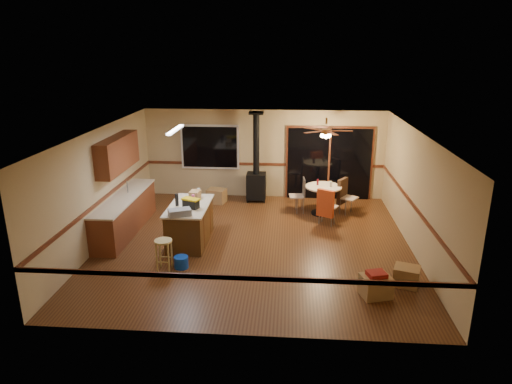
# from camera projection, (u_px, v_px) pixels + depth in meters

# --- Properties ---
(floor) EXTENTS (7.00, 7.00, 0.00)m
(floor) POSITION_uv_depth(u_px,v_px,m) (255.00, 244.00, 10.48)
(floor) COLOR #4E2B15
(floor) RESTS_ON ground
(ceiling) EXTENTS (7.00, 7.00, 0.00)m
(ceiling) POSITION_uv_depth(u_px,v_px,m) (255.00, 131.00, 9.69)
(ceiling) COLOR silver
(ceiling) RESTS_ON ground
(wall_back) EXTENTS (7.00, 0.00, 7.00)m
(wall_back) POSITION_uv_depth(u_px,v_px,m) (264.00, 154.00, 13.41)
(wall_back) COLOR tan
(wall_back) RESTS_ON ground
(wall_front) EXTENTS (7.00, 0.00, 7.00)m
(wall_front) POSITION_uv_depth(u_px,v_px,m) (237.00, 260.00, 6.76)
(wall_front) COLOR tan
(wall_front) RESTS_ON ground
(wall_left) EXTENTS (0.00, 7.00, 7.00)m
(wall_left) POSITION_uv_depth(u_px,v_px,m) (101.00, 186.00, 10.34)
(wall_left) COLOR tan
(wall_left) RESTS_ON ground
(wall_right) EXTENTS (0.00, 7.00, 7.00)m
(wall_right) POSITION_uv_depth(u_px,v_px,m) (416.00, 193.00, 9.84)
(wall_right) COLOR tan
(wall_right) RESTS_ON ground
(chair_rail) EXTENTS (7.00, 7.00, 0.08)m
(chair_rail) POSITION_uv_depth(u_px,v_px,m) (255.00, 202.00, 10.18)
(chair_rail) COLOR #562615
(chair_rail) RESTS_ON ground
(window) EXTENTS (1.72, 0.10, 1.32)m
(window) POSITION_uv_depth(u_px,v_px,m) (210.00, 147.00, 13.42)
(window) COLOR black
(window) RESTS_ON ground
(sliding_door) EXTENTS (2.52, 0.10, 2.10)m
(sliding_door) POSITION_uv_depth(u_px,v_px,m) (329.00, 164.00, 13.31)
(sliding_door) COLOR black
(sliding_door) RESTS_ON ground
(lower_cabinets) EXTENTS (0.60, 3.00, 0.86)m
(lower_cabinets) POSITION_uv_depth(u_px,v_px,m) (125.00, 215.00, 11.06)
(lower_cabinets) COLOR brown
(lower_cabinets) RESTS_ON ground
(countertop) EXTENTS (0.64, 3.04, 0.04)m
(countertop) POSITION_uv_depth(u_px,v_px,m) (124.00, 197.00, 10.92)
(countertop) COLOR beige
(countertop) RESTS_ON lower_cabinets
(upper_cabinets) EXTENTS (0.35, 2.00, 0.80)m
(upper_cabinets) POSITION_uv_depth(u_px,v_px,m) (118.00, 154.00, 10.81)
(upper_cabinets) COLOR brown
(upper_cabinets) RESTS_ON ground
(kitchen_island) EXTENTS (0.88, 1.68, 0.90)m
(kitchen_island) POSITION_uv_depth(u_px,v_px,m) (190.00, 223.00, 10.45)
(kitchen_island) COLOR #492C12
(kitchen_island) RESTS_ON ground
(wood_stove) EXTENTS (0.55, 0.50, 2.52)m
(wood_stove) POSITION_uv_depth(u_px,v_px,m) (256.00, 177.00, 13.17)
(wood_stove) COLOR black
(wood_stove) RESTS_ON ground
(ceiling_fan) EXTENTS (0.24, 0.24, 0.55)m
(ceiling_fan) POSITION_uv_depth(u_px,v_px,m) (326.00, 133.00, 11.68)
(ceiling_fan) COLOR brown
(ceiling_fan) RESTS_ON ceiling
(fluorescent_strip) EXTENTS (0.10, 1.20, 0.04)m
(fluorescent_strip) POSITION_uv_depth(u_px,v_px,m) (175.00, 130.00, 10.12)
(fluorescent_strip) COLOR white
(fluorescent_strip) RESTS_ON ceiling
(toolbox_grey) EXTENTS (0.53, 0.43, 0.15)m
(toolbox_grey) POSITION_uv_depth(u_px,v_px,m) (180.00, 212.00, 9.65)
(toolbox_grey) COLOR slate
(toolbox_grey) RESTS_ON kitchen_island
(toolbox_black) EXTENTS (0.39, 0.31, 0.19)m
(toolbox_black) POSITION_uv_depth(u_px,v_px,m) (191.00, 204.00, 10.10)
(toolbox_black) COLOR black
(toolbox_black) RESTS_ON kitchen_island
(toolbox_yellow_lid) EXTENTS (0.45, 0.35, 0.03)m
(toolbox_yellow_lid) POSITION_uv_depth(u_px,v_px,m) (191.00, 199.00, 10.07)
(toolbox_yellow_lid) COLOR gold
(toolbox_yellow_lid) RESTS_ON toolbox_black
(box_on_island) EXTENTS (0.25, 0.32, 0.20)m
(box_on_island) POSITION_uv_depth(u_px,v_px,m) (195.00, 195.00, 10.70)
(box_on_island) COLOR olive
(box_on_island) RESTS_ON kitchen_island
(bottle_dark) EXTENTS (0.09, 0.09, 0.28)m
(bottle_dark) POSITION_uv_depth(u_px,v_px,m) (177.00, 200.00, 10.24)
(bottle_dark) COLOR black
(bottle_dark) RESTS_ON kitchen_island
(bottle_pink) EXTENTS (0.09, 0.09, 0.21)m
(bottle_pink) POSITION_uv_depth(u_px,v_px,m) (193.00, 199.00, 10.41)
(bottle_pink) COLOR #D84C8C
(bottle_pink) RESTS_ON kitchen_island
(bottle_white) EXTENTS (0.08, 0.08, 0.18)m
(bottle_white) POSITION_uv_depth(u_px,v_px,m) (199.00, 192.00, 10.95)
(bottle_white) COLOR white
(bottle_white) RESTS_ON kitchen_island
(bar_stool) EXTENTS (0.44, 0.44, 0.65)m
(bar_stool) POSITION_uv_depth(u_px,v_px,m) (164.00, 255.00, 9.17)
(bar_stool) COLOR tan
(bar_stool) RESTS_ON floor
(blue_bucket) EXTENTS (0.31, 0.31, 0.24)m
(blue_bucket) POSITION_uv_depth(u_px,v_px,m) (181.00, 262.00, 9.31)
(blue_bucket) COLOR #0D3FC3
(blue_bucket) RESTS_ON floor
(dining_table) EXTENTS (0.97, 0.97, 0.78)m
(dining_table) POSITION_uv_depth(u_px,v_px,m) (323.00, 195.00, 12.20)
(dining_table) COLOR black
(dining_table) RESTS_ON ground
(glass_red) EXTENTS (0.08, 0.08, 0.16)m
(glass_red) POSITION_uv_depth(u_px,v_px,m) (318.00, 182.00, 12.20)
(glass_red) COLOR #590C14
(glass_red) RESTS_ON dining_table
(glass_cream) EXTENTS (0.08, 0.08, 0.15)m
(glass_cream) POSITION_uv_depth(u_px,v_px,m) (331.00, 184.00, 12.04)
(glass_cream) COLOR beige
(glass_cream) RESTS_ON dining_table
(chair_left) EXTENTS (0.44, 0.43, 0.51)m
(chair_left) POSITION_uv_depth(u_px,v_px,m) (301.00, 191.00, 12.33)
(chair_left) COLOR tan
(chair_left) RESTS_ON ground
(chair_near) EXTENTS (0.59, 0.61, 0.70)m
(chair_near) POSITION_uv_depth(u_px,v_px,m) (326.00, 203.00, 11.36)
(chair_near) COLOR tan
(chair_near) RESTS_ON ground
(chair_right) EXTENTS (0.61, 0.60, 0.70)m
(chair_right) POSITION_uv_depth(u_px,v_px,m) (343.00, 191.00, 12.28)
(chair_right) COLOR tan
(chair_right) RESTS_ON ground
(box_under_window) EXTENTS (0.58, 0.51, 0.41)m
(box_under_window) POSITION_uv_depth(u_px,v_px,m) (217.00, 196.00, 13.18)
(box_under_window) COLOR olive
(box_under_window) RESTS_ON floor
(box_corner_a) EXTENTS (0.62, 0.56, 0.39)m
(box_corner_a) POSITION_uv_depth(u_px,v_px,m) (376.00, 286.00, 8.23)
(box_corner_a) COLOR olive
(box_corner_a) RESTS_ON floor
(box_corner_b) EXTENTS (0.57, 0.53, 0.37)m
(box_corner_b) POSITION_uv_depth(u_px,v_px,m) (406.00, 276.00, 8.61)
(box_corner_b) COLOR olive
(box_corner_b) RESTS_ON floor
(box_small_red) EXTENTS (0.38, 0.35, 0.09)m
(box_small_red) POSITION_uv_depth(u_px,v_px,m) (377.00, 274.00, 8.16)
(box_small_red) COLOR maroon
(box_small_red) RESTS_ON box_corner_a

